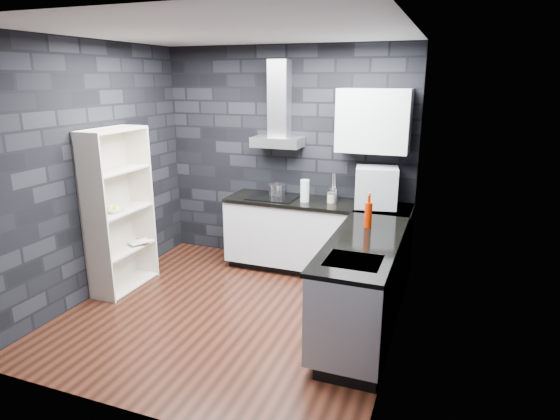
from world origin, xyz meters
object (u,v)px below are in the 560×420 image
Objects in this scene: utensil_crock at (333,194)px; bookshelf at (119,211)px; pot at (277,190)px; fruit_bowl at (114,209)px; storage_jar at (331,198)px; appliance_garage at (376,187)px; glass_vase at (305,191)px; red_bottle at (368,215)px.

utensil_crock is 2.46m from bookshelf.
pot is at bearing 49.51° from bookshelf.
pot is 1.37× the size of utensil_crock.
storage_jar is at bearing 30.87° from fruit_bowl.
appliance_garage is at bearing -4.14° from pot.
storage_jar reaches higher than fruit_bowl.
utensil_crock is 0.32× the size of appliance_garage.
glass_vase is 2.15m from fruit_bowl.
storage_jar is 2.40m from bookshelf.
red_bottle reaches higher than storage_jar.
storage_jar is 0.72× the size of utensil_crock.
pot is at bearing 43.96° from fruit_bowl.
fruit_bowl is at bearing -82.68° from bookshelf.
storage_jar is at bearing -6.52° from pot.
red_bottle reaches higher than utensil_crock.
pot is 0.11× the size of bookshelf.
utensil_crock is at bearing 154.82° from appliance_garage.
pot is 0.80× the size of red_bottle.
bookshelf reaches higher than pot.
glass_vase is 0.14× the size of bookshelf.
storage_jar is at bearing 12.43° from glass_vase.
pot is 0.71m from storage_jar.
red_bottle is 1.08× the size of fruit_bowl.
glass_vase is at bearing 33.47° from fruit_bowl.
appliance_garage is 1.98× the size of fruit_bowl.
glass_vase reaches higher than utensil_crock.
storage_jar is 0.46× the size of fruit_bowl.
appliance_garage is (1.23, -0.09, 0.15)m from pot.
bookshelf is at bearing 90.00° from fruit_bowl.
utensil_crock is 0.08× the size of bookshelf.
fruit_bowl is at bearing -164.17° from appliance_garage.
red_bottle is 2.71m from fruit_bowl.
appliance_garage reaches higher than red_bottle.
pot is 1.86m from bookshelf.
storage_jar is at bearing 169.52° from appliance_garage.
pot is at bearing 173.48° from storage_jar.
glass_vase is at bearing -19.82° from pot.
bookshelf is (-2.09, -1.17, -0.05)m from storage_jar.
red_bottle reaches higher than fruit_bowl.
utensil_crock reaches higher than pot.
glass_vase is at bearing 38.99° from bookshelf.
pot is at bearing 160.18° from glass_vase.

